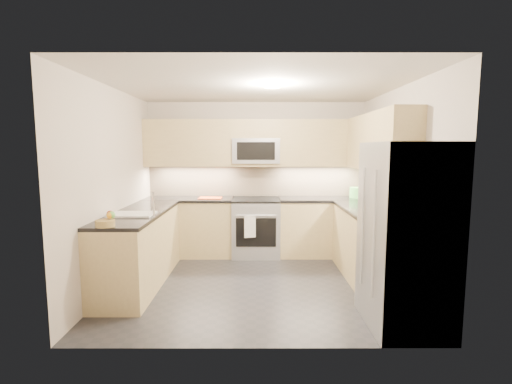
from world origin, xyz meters
name	(u,v)px	position (x,y,z in m)	size (l,w,h in m)	color
floor	(256,283)	(0.00, 0.00, 0.00)	(3.60, 3.20, 0.00)	#26272C
ceiling	(256,86)	(0.00, 0.00, 2.50)	(3.60, 3.20, 0.02)	beige
wall_back	(256,178)	(0.00, 1.60, 1.25)	(3.60, 0.02, 2.50)	beige
wall_front	(256,207)	(0.00, -1.60, 1.25)	(3.60, 0.02, 2.50)	beige
wall_left	(114,187)	(-1.80, 0.00, 1.25)	(0.02, 3.20, 2.50)	beige
wall_right	(398,187)	(1.80, 0.00, 1.25)	(0.02, 3.20, 2.50)	beige
base_cab_back_left	(190,228)	(-1.09, 1.30, 0.45)	(1.42, 0.60, 0.90)	tan
base_cab_back_right	(322,228)	(1.09, 1.30, 0.45)	(1.42, 0.60, 0.90)	tan
base_cab_right	(369,246)	(1.50, 0.15, 0.45)	(0.60, 1.70, 0.90)	tan
base_cab_peninsula	(140,249)	(-1.50, 0.00, 0.45)	(0.60, 2.00, 0.90)	tan
countertop_back_left	(189,199)	(-1.09, 1.30, 0.92)	(1.42, 0.63, 0.04)	black
countertop_back_right	(323,199)	(1.09, 1.30, 0.92)	(1.42, 0.63, 0.04)	black
countertop_right	(370,211)	(1.50, 0.15, 0.92)	(0.63, 1.70, 0.04)	black
countertop_peninsula	(139,213)	(-1.50, 0.00, 0.92)	(0.63, 2.00, 0.04)	black
upper_cab_back	(256,143)	(0.00, 1.43, 1.83)	(3.60, 0.35, 0.75)	tan
upper_cab_right	(379,142)	(1.62, 0.28, 1.83)	(0.35, 1.95, 0.75)	tan
backsplash_back	(256,181)	(0.00, 1.60, 1.20)	(3.60, 0.01, 0.51)	tan
backsplash_right	(385,188)	(1.80, 0.45, 1.20)	(0.01, 2.30, 0.51)	tan
gas_range	(256,228)	(0.00, 1.28, 0.46)	(0.76, 0.65, 0.91)	#9C9EA4
range_cooktop	(256,200)	(0.00, 1.28, 0.92)	(0.76, 0.65, 0.03)	black
oven_door_glass	(256,232)	(0.00, 0.95, 0.45)	(0.62, 0.02, 0.45)	black
oven_handle	(256,215)	(0.00, 0.93, 0.72)	(0.02, 0.02, 0.60)	#B2B5BA
microwave	(256,151)	(0.00, 1.40, 1.70)	(0.76, 0.40, 0.40)	gray
microwave_door	(256,151)	(0.00, 1.20, 1.70)	(0.60, 0.01, 0.28)	black
refrigerator	(406,236)	(1.45, -1.15, 0.90)	(0.70, 0.90, 1.80)	#989A9F
fridge_handle_left	(374,235)	(1.08, -1.33, 0.95)	(0.02, 0.02, 1.20)	#B2B5BA
fridge_handle_right	(362,227)	(1.08, -0.97, 0.95)	(0.02, 0.02, 1.20)	#B2B5BA
sink_basin	(132,220)	(-1.50, -0.25, 0.88)	(0.52, 0.38, 0.16)	white
faucet	(153,204)	(-1.24, -0.25, 1.08)	(0.03, 0.03, 0.28)	silver
utensil_bowl	(359,193)	(1.68, 1.34, 1.02)	(0.29, 0.29, 0.17)	#55BA50
cutting_board	(210,198)	(-0.74, 1.27, 0.95)	(0.36, 0.25, 0.01)	#EA4B16
fruit_basket	(105,223)	(-1.55, -0.91, 0.98)	(0.19, 0.19, 0.07)	#A58B4D
fruit_apple	(110,214)	(-1.54, -0.82, 1.05)	(0.07, 0.07, 0.07)	#A72413
fruit_pear	(112,215)	(-1.50, -0.87, 1.05)	(0.08, 0.08, 0.08)	#6DC152
dish_towel_check	(250,227)	(-0.09, 0.91, 0.55)	(0.18, 0.02, 0.34)	white
fruit_orange	(110,215)	(-1.51, -0.88, 1.05)	(0.07, 0.07, 0.07)	#F6A61B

